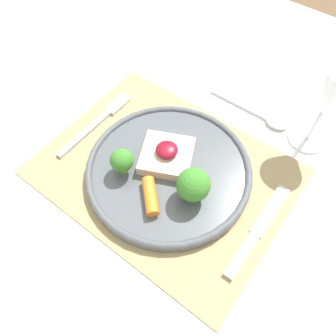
{
  "coord_description": "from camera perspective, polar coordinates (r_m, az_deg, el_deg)",
  "views": [
    {
      "loc": [
        0.19,
        -0.24,
        1.24
      ],
      "look_at": [
        0.01,
        -0.0,
        0.77
      ],
      "focal_mm": 35.0,
      "sensor_mm": 36.0,
      "label": 1
    }
  ],
  "objects": [
    {
      "name": "ground_plane",
      "position": [
        1.28,
        -0.26,
        -18.64
      ],
      "size": [
        8.0,
        8.0,
        0.0
      ],
      "primitive_type": "plane",
      "color": "brown"
    },
    {
      "name": "dining_table",
      "position": [
        0.65,
        -0.49,
        -4.08
      ],
      "size": [
        1.47,
        1.26,
        0.74
      ],
      "color": "white",
      "rests_on": "ground_plane"
    },
    {
      "name": "placemat",
      "position": [
        0.58,
        -0.55,
        -0.57
      ],
      "size": [
        0.43,
        0.33,
        0.0
      ],
      "primitive_type": "cube",
      "color": "#9E895B",
      "rests_on": "dining_table"
    },
    {
      "name": "dinner_plate",
      "position": [
        0.56,
        0.01,
        -0.43
      ],
      "size": [
        0.29,
        0.29,
        0.08
      ],
      "color": "#4C5156",
      "rests_on": "placemat"
    },
    {
      "name": "fork",
      "position": [
        0.66,
        -11.82,
        8.16
      ],
      "size": [
        0.02,
        0.19,
        0.01
      ],
      "rotation": [
        0.0,
        0.0,
        0.04
      ],
      "color": "silver",
      "rests_on": "placemat"
    },
    {
      "name": "knife",
      "position": [
        0.54,
        14.78,
        -11.28
      ],
      "size": [
        0.02,
        0.19,
        0.01
      ],
      "rotation": [
        0.0,
        0.0,
        -0.01
      ],
      "color": "silver",
      "rests_on": "placemat"
    },
    {
      "name": "spoon",
      "position": [
        0.68,
        16.5,
        8.6
      ],
      "size": [
        0.17,
        0.04,
        0.01
      ],
      "rotation": [
        0.0,
        0.0,
        0.01
      ],
      "color": "silver",
      "rests_on": "dining_table"
    },
    {
      "name": "wine_glass_near",
      "position": [
        0.6,
        26.67,
        11.3
      ],
      "size": [
        0.07,
        0.07,
        0.17
      ],
      "color": "white",
      "rests_on": "dining_table"
    }
  ]
}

